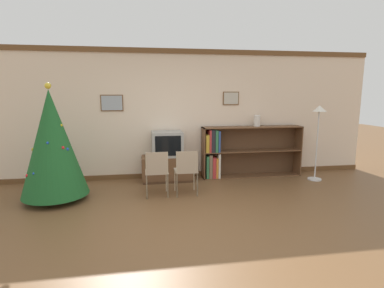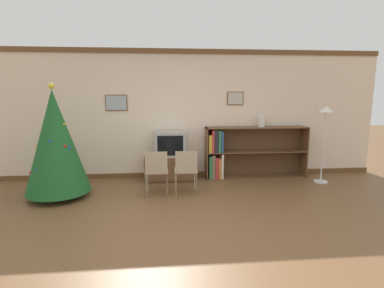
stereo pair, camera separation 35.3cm
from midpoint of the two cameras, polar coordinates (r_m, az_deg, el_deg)
ground_plane at (r=4.21m, az=-2.11°, el=-15.68°), size 24.00×24.00×0.00m
wall_back at (r=6.40m, az=-5.04°, el=5.60°), size 8.72×0.11×2.70m
christmas_tree at (r=5.54m, az=-26.73°, el=0.09°), size 1.08×1.08×1.97m
tv_console at (r=6.26m, az=-6.29°, el=-4.64°), size 1.06×0.48×0.52m
television at (r=6.15m, az=-6.38°, el=-0.00°), size 0.62×0.47×0.51m
folding_chair_left at (r=5.27m, az=-8.64°, el=-5.06°), size 0.40×0.40×0.82m
folding_chair_right at (r=5.30m, az=-2.99°, el=-4.88°), size 0.40×0.40×0.82m
bookshelf at (r=6.51m, az=6.53°, el=-1.58°), size 2.17×0.36×1.09m
vase at (r=6.59m, az=10.76°, el=4.41°), size 0.14×0.14×0.24m
standing_lamp at (r=6.57m, az=21.55°, el=3.69°), size 0.28×0.28×1.55m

